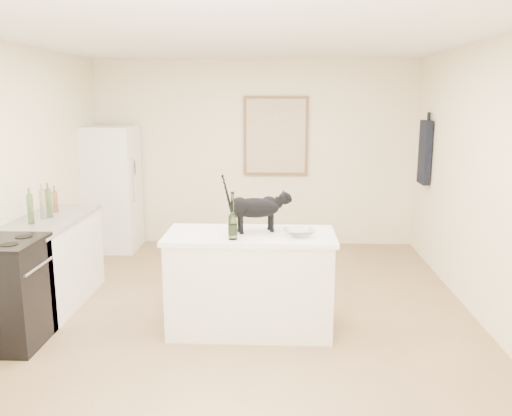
% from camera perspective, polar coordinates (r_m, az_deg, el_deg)
% --- Properties ---
extents(floor, '(5.50, 5.50, 0.00)m').
position_cam_1_polar(floor, '(5.18, -1.62, -11.87)').
color(floor, '#9A7D52').
rests_on(floor, ground).
extents(ceiling, '(5.50, 5.50, 0.00)m').
position_cam_1_polar(ceiling, '(4.77, -1.81, 18.09)').
color(ceiling, white).
rests_on(ceiling, ground).
extents(wall_back, '(4.50, 0.00, 4.50)m').
position_cam_1_polar(wall_back, '(7.53, -0.16, 5.87)').
color(wall_back, '#FFEDC5').
rests_on(wall_back, ground).
extents(wall_front, '(4.50, 0.00, 4.50)m').
position_cam_1_polar(wall_front, '(2.15, -7.16, -9.43)').
color(wall_front, '#FFEDC5').
rests_on(wall_front, ground).
extents(wall_right, '(0.00, 5.50, 5.50)m').
position_cam_1_polar(wall_right, '(5.15, 24.12, 2.09)').
color(wall_right, '#FFEDC5').
rests_on(wall_right, ground).
extents(island_base, '(1.44, 0.67, 0.86)m').
position_cam_1_polar(island_base, '(4.82, -0.63, -8.17)').
color(island_base, white).
rests_on(island_base, floor).
extents(island_top, '(1.50, 0.70, 0.04)m').
position_cam_1_polar(island_top, '(4.69, -0.64, -2.99)').
color(island_top, white).
rests_on(island_top, island_base).
extents(left_cabinets, '(0.60, 1.40, 0.86)m').
position_cam_1_polar(left_cabinets, '(5.77, -21.22, -5.62)').
color(left_cabinets, white).
rests_on(left_cabinets, floor).
extents(left_countertop, '(0.62, 1.44, 0.04)m').
position_cam_1_polar(left_countertop, '(5.66, -21.55, -1.26)').
color(left_countertop, gray).
rests_on(left_countertop, left_cabinets).
extents(stove, '(0.60, 0.60, 0.90)m').
position_cam_1_polar(stove, '(5.00, -25.36, -8.38)').
color(stove, black).
rests_on(stove, floor).
extents(fridge, '(0.68, 0.68, 1.70)m').
position_cam_1_polar(fridge, '(7.54, -15.28, 2.01)').
color(fridge, white).
rests_on(fridge, floor).
extents(artwork_frame, '(0.90, 0.03, 1.10)m').
position_cam_1_polar(artwork_frame, '(7.47, 2.14, 7.74)').
color(artwork_frame, brown).
rests_on(artwork_frame, wall_back).
extents(artwork_canvas, '(0.82, 0.00, 1.02)m').
position_cam_1_polar(artwork_canvas, '(7.45, 2.14, 7.73)').
color(artwork_canvas, beige).
rests_on(artwork_canvas, wall_back).
extents(hanging_garment, '(0.08, 0.34, 0.80)m').
position_cam_1_polar(hanging_garment, '(7.06, 17.71, 5.73)').
color(hanging_garment, black).
rests_on(hanging_garment, wall_right).
extents(black_cat, '(0.59, 0.33, 0.39)m').
position_cam_1_polar(black_cat, '(4.70, -0.14, -0.26)').
color(black_cat, black).
rests_on(black_cat, island_top).
extents(wine_bottle, '(0.10, 0.10, 0.36)m').
position_cam_1_polar(wine_bottle, '(4.46, -2.53, -1.15)').
color(wine_bottle, '#2B5120').
rests_on(wine_bottle, island_top).
extents(glass_bowl, '(0.31, 0.31, 0.07)m').
position_cam_1_polar(glass_bowl, '(4.60, 4.68, -2.66)').
color(glass_bowl, white).
rests_on(glass_bowl, island_top).
extents(fridge_paper, '(0.05, 0.13, 0.18)m').
position_cam_1_polar(fridge_paper, '(7.41, -12.85, 4.32)').
color(fridge_paper, silver).
rests_on(fridge_paper, fridge).
extents(counter_bottle_cluster, '(0.12, 0.57, 0.29)m').
position_cam_1_polar(counter_bottle_cluster, '(5.63, -21.88, 0.32)').
color(counter_bottle_cluster, brown).
rests_on(counter_bottle_cluster, left_countertop).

